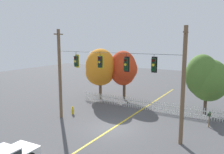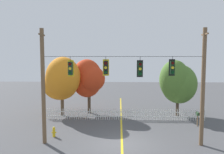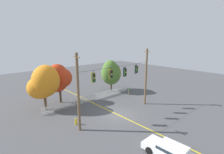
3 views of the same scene
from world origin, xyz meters
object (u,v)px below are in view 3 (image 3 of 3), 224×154
autumn_oak_far_east (111,73)px  autumn_maple_near_fence (44,83)px  autumn_maple_mid (59,78)px  traffic_signal_northbound_secondary (137,69)px  traffic_signal_eastbound_side (125,72)px  parked_car (171,151)px  fire_hydrant (76,121)px  traffic_signal_northbound_primary (111,74)px  roadside_mailbox (129,89)px  traffic_signal_southbound_primary (94,78)px

autumn_oak_far_east → autumn_maple_near_fence: bearing=-178.5°
autumn_maple_mid → autumn_oak_far_east: bearing=-5.0°
autumn_maple_near_fence → autumn_oak_far_east: autumn_maple_near_fence is taller
traffic_signal_northbound_secondary → traffic_signal_eastbound_side: bearing=180.0°
parked_car → fire_hydrant: parked_car is taller
traffic_signal_northbound_primary → autumn_maple_mid: size_ratio=0.23×
traffic_signal_northbound_primary → traffic_signal_northbound_secondary: (4.63, 0.00, 0.01)m
autumn_oak_far_east → traffic_signal_northbound_secondary: bearing=-106.8°
traffic_signal_northbound_primary → autumn_oak_far_east: (7.07, 8.07, -1.95)m
traffic_signal_northbound_primary → fire_hydrant: (-4.18, 1.31, -5.14)m
autumn_oak_far_east → roadside_mailbox: 4.54m
traffic_signal_northbound_primary → traffic_signal_eastbound_side: bearing=0.0°
traffic_signal_southbound_primary → autumn_maple_near_fence: 8.37m
traffic_signal_southbound_primary → autumn_maple_mid: traffic_signal_southbound_primary is taller
autumn_oak_far_east → parked_car: size_ratio=1.28×
traffic_signal_southbound_primary → traffic_signal_northbound_primary: size_ratio=1.04×
traffic_signal_northbound_primary → traffic_signal_southbound_primary: bearing=-180.0°
traffic_signal_northbound_primary → traffic_signal_northbound_secondary: 4.63m
traffic_signal_northbound_primary → autumn_maple_near_fence: bearing=123.5°
traffic_signal_southbound_primary → traffic_signal_northbound_secondary: same height
traffic_signal_eastbound_side → fire_hydrant: traffic_signal_eastbound_side is taller
traffic_signal_northbound_secondary → autumn_oak_far_east: traffic_signal_northbound_secondary is taller
roadside_mailbox → traffic_signal_northbound_primary: bearing=-151.2°
fire_hydrant → roadside_mailbox: size_ratio=0.61×
traffic_signal_northbound_secondary → fire_hydrant: traffic_signal_northbound_secondary is taller
autumn_maple_mid → roadside_mailbox: (10.51, -4.49, -2.81)m
traffic_signal_southbound_primary → parked_car: 10.08m
autumn_maple_mid → roadside_mailbox: size_ratio=4.59×
autumn_maple_near_fence → fire_hydrant: autumn_maple_near_fence is taller
parked_car → traffic_signal_northbound_primary: bearing=82.3°
traffic_signal_southbound_primary → roadside_mailbox: bearing=22.7°
autumn_maple_mid → autumn_oak_far_east: size_ratio=1.01×
traffic_signal_northbound_primary → traffic_signal_northbound_secondary: same height
traffic_signal_northbound_primary → parked_car: size_ratio=0.29×
fire_hydrant → parked_car: bearing=-73.3°
traffic_signal_eastbound_side → traffic_signal_southbound_primary: bearing=-180.0°
autumn_maple_mid → roadside_mailbox: bearing=-23.1°
autumn_maple_near_fence → autumn_oak_far_east: size_ratio=1.05×
parked_car → roadside_mailbox: (9.22, 13.14, 0.46)m
autumn_maple_mid → fire_hydrant: (-1.72, -7.60, -3.48)m
parked_car → fire_hydrant: (-3.01, 10.03, -0.21)m
traffic_signal_southbound_primary → roadside_mailbox: traffic_signal_southbound_primary is taller
traffic_signal_southbound_primary → autumn_oak_far_east: 12.67m
traffic_signal_northbound_primary → autumn_oak_far_east: 10.91m
traffic_signal_southbound_primary → roadside_mailbox: 12.26m
autumn_oak_far_east → parked_car: (-8.25, -16.79, -2.97)m
traffic_signal_northbound_primary → traffic_signal_eastbound_side: same height
traffic_signal_northbound_secondary → roadside_mailbox: 7.16m
autumn_maple_near_fence → autumn_maple_mid: autumn_maple_near_fence is taller
fire_hydrant → autumn_maple_mid: bearing=77.3°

